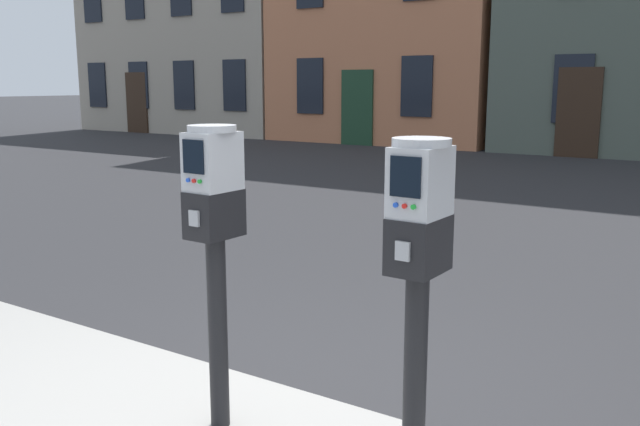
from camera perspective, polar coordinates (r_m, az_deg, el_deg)
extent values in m
cylinder|color=black|center=(3.24, -8.55, -9.93)|extent=(0.09, 0.09, 0.92)
cube|color=black|center=(3.09, -8.85, -0.07)|extent=(0.18, 0.25, 0.21)
cube|color=#A5A8AD|center=(3.00, -10.51, -0.44)|extent=(0.06, 0.01, 0.07)
cube|color=#B7BABF|center=(3.05, -8.98, 4.29)|extent=(0.18, 0.23, 0.26)
cube|color=black|center=(2.97, -10.58, 4.66)|extent=(0.12, 0.01, 0.15)
cylinder|color=blue|center=(3.00, -11.00, 2.72)|extent=(0.02, 0.01, 0.02)
cylinder|color=red|center=(2.98, -10.53, 2.67)|extent=(0.02, 0.01, 0.02)
cylinder|color=green|center=(2.95, -10.06, 2.61)|extent=(0.02, 0.01, 0.02)
cylinder|color=#B7BABF|center=(3.04, -9.06, 7.01)|extent=(0.22, 0.22, 0.03)
cylinder|color=black|center=(2.73, 7.94, -14.14)|extent=(0.09, 0.09, 0.91)
cube|color=black|center=(2.54, 8.27, -2.62)|extent=(0.18, 0.25, 0.21)
cube|color=#A5A8AD|center=(2.44, 6.93, -3.19)|extent=(0.06, 0.01, 0.07)
cube|color=#B7BABF|center=(2.50, 8.42, 2.61)|extent=(0.18, 0.23, 0.26)
cube|color=black|center=(2.39, 7.17, 3.02)|extent=(0.12, 0.01, 0.14)
cylinder|color=blue|center=(2.42, 6.36, 0.67)|extent=(0.02, 0.01, 0.02)
cylinder|color=red|center=(2.41, 7.09, 0.58)|extent=(0.02, 0.01, 0.02)
cylinder|color=green|center=(2.39, 7.83, 0.50)|extent=(0.02, 0.01, 0.02)
cylinder|color=#B7BABF|center=(2.48, 8.51, 5.90)|extent=(0.22, 0.22, 0.03)
cube|color=#9E9384|center=(26.50, -8.58, 16.78)|extent=(8.69, 5.98, 9.05)
cube|color=black|center=(26.62, -18.15, 10.16)|extent=(0.90, 0.06, 1.60)
cube|color=black|center=(24.97, -14.96, 10.32)|extent=(0.90, 0.06, 1.60)
cube|color=black|center=(23.40, -11.33, 10.46)|extent=(0.90, 0.06, 1.60)
cube|color=black|center=(21.94, -7.19, 10.57)|extent=(0.90, 0.06, 1.60)
cube|color=black|center=(25.08, -15.10, 8.92)|extent=(1.00, 0.07, 2.10)
cube|color=black|center=(20.21, -0.84, 10.59)|extent=(0.90, 0.06, 1.60)
cube|color=black|center=(18.52, 8.10, 10.46)|extent=(0.90, 0.06, 1.60)
cube|color=#193823|center=(19.38, 3.13, 8.80)|extent=(1.00, 0.07, 2.10)
cube|color=black|center=(17.21, 20.42, 9.72)|extent=(0.90, 0.06, 1.60)
cube|color=black|center=(17.19, 20.83, 7.86)|extent=(1.00, 0.07, 2.10)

